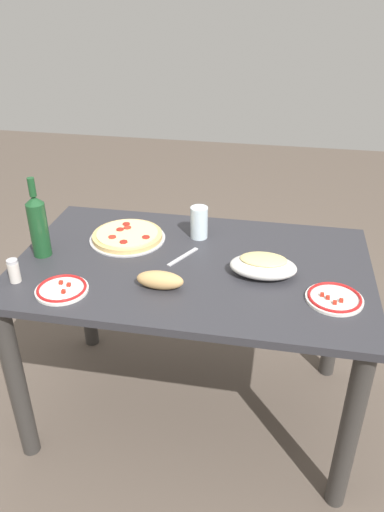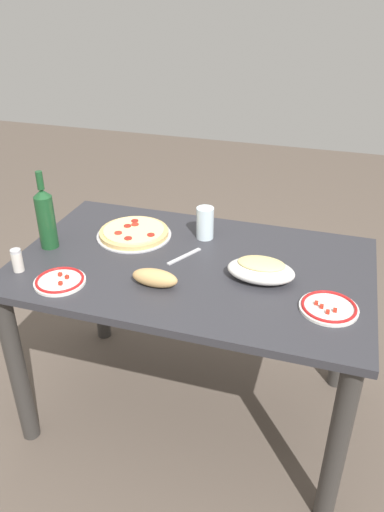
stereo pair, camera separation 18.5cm
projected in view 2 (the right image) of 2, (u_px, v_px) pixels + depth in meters
ground_plane at (192, 406)px, 2.24m from camera, size 8.00×8.00×0.00m
dining_table at (192, 292)px, 1.93m from camera, size 1.33×0.82×0.75m
pepperoni_pizza at (134, 233)px, 2.05m from camera, size 0.31×0.31×0.03m
baked_pasta_dish at (261, 269)px, 1.75m from camera, size 0.24×0.15×0.08m
wine_bottle at (46, 217)px, 1.92m from camera, size 0.07×0.07×0.31m
water_glass at (205, 223)px, 2.01m from camera, size 0.07×0.07×0.13m
side_plate_near at (60, 281)px, 1.74m from camera, size 0.18×0.18×0.02m
side_plate_far at (329, 307)px, 1.60m from camera, size 0.19×0.19×0.02m
bread_loaf at (155, 278)px, 1.72m from camera, size 0.17×0.07×0.06m
spice_shaker at (17, 260)px, 1.80m from camera, size 0.04×0.04×0.09m
fork_right at (184, 256)px, 1.91m from camera, size 0.09×0.16×0.00m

